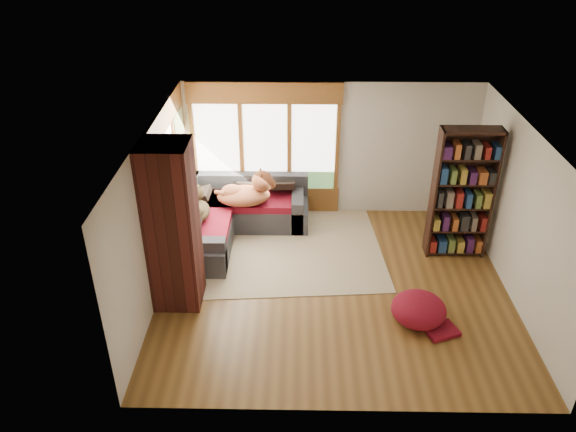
% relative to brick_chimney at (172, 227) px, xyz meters
% --- Properties ---
extents(floor, '(5.50, 5.50, 0.00)m').
position_rel_brick_chimney_xyz_m(floor, '(2.40, 0.35, -1.30)').
color(floor, brown).
rests_on(floor, ground).
extents(ceiling, '(5.50, 5.50, 0.00)m').
position_rel_brick_chimney_xyz_m(ceiling, '(2.40, 0.35, 1.30)').
color(ceiling, white).
extents(wall_back, '(5.50, 0.04, 2.60)m').
position_rel_brick_chimney_xyz_m(wall_back, '(2.40, 2.85, 0.00)').
color(wall_back, silver).
rests_on(wall_back, ground).
extents(wall_front, '(5.50, 0.04, 2.60)m').
position_rel_brick_chimney_xyz_m(wall_front, '(2.40, -2.15, 0.00)').
color(wall_front, silver).
rests_on(wall_front, ground).
extents(wall_left, '(0.04, 5.00, 2.60)m').
position_rel_brick_chimney_xyz_m(wall_left, '(-0.35, 0.35, 0.00)').
color(wall_left, silver).
rests_on(wall_left, ground).
extents(wall_right, '(0.04, 5.00, 2.60)m').
position_rel_brick_chimney_xyz_m(wall_right, '(5.15, 0.35, 0.00)').
color(wall_right, silver).
rests_on(wall_right, ground).
extents(windows_back, '(2.82, 0.10, 1.90)m').
position_rel_brick_chimney_xyz_m(windows_back, '(1.20, 2.82, 0.05)').
color(windows_back, brown).
rests_on(windows_back, wall_back).
extents(windows_left, '(0.10, 2.62, 1.90)m').
position_rel_brick_chimney_xyz_m(windows_left, '(-0.32, 1.55, 0.05)').
color(windows_left, brown).
rests_on(windows_left, wall_left).
extents(roller_blind, '(0.03, 0.72, 0.90)m').
position_rel_brick_chimney_xyz_m(roller_blind, '(-0.29, 2.38, 0.45)').
color(roller_blind, '#778755').
rests_on(roller_blind, wall_left).
extents(brick_chimney, '(0.70, 0.70, 2.60)m').
position_rel_brick_chimney_xyz_m(brick_chimney, '(0.00, 0.00, 0.00)').
color(brick_chimney, '#471914').
rests_on(brick_chimney, ground).
extents(sectional_sofa, '(2.20, 2.20, 0.80)m').
position_rel_brick_chimney_xyz_m(sectional_sofa, '(0.45, 2.05, -1.00)').
color(sectional_sofa, '#2D2D32').
rests_on(sectional_sofa, ground).
extents(area_rug, '(3.94, 3.13, 0.01)m').
position_rel_brick_chimney_xyz_m(area_rug, '(1.41, 1.46, -1.29)').
color(area_rug, '#EFE1C4').
rests_on(area_rug, ground).
extents(bookshelf, '(0.99, 0.33, 2.31)m').
position_rel_brick_chimney_xyz_m(bookshelf, '(4.54, 1.37, -0.15)').
color(bookshelf, black).
rests_on(bookshelf, ground).
extents(pouf, '(0.96, 0.96, 0.44)m').
position_rel_brick_chimney_xyz_m(pouf, '(3.59, -0.47, -1.07)').
color(pouf, maroon).
rests_on(pouf, area_rug).
extents(dog_tan, '(1.07, 0.73, 0.55)m').
position_rel_brick_chimney_xyz_m(dog_tan, '(0.92, 2.03, -0.48)').
color(dog_tan, brown).
rests_on(dog_tan, sectional_sofa).
extents(dog_brindle, '(0.57, 0.84, 0.43)m').
position_rel_brick_chimney_xyz_m(dog_brindle, '(0.04, 1.57, -0.55)').
color(dog_brindle, black).
rests_on(dog_brindle, sectional_sofa).
extents(throw_pillows, '(1.98, 1.68, 0.45)m').
position_rel_brick_chimney_xyz_m(throw_pillows, '(0.53, 2.10, -0.52)').
color(throw_pillows, black).
rests_on(throw_pillows, sectional_sofa).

